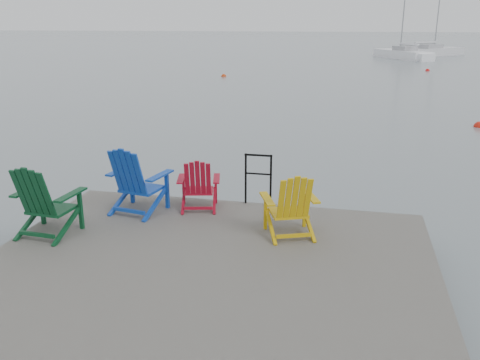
% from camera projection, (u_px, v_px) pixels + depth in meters
% --- Properties ---
extents(ground, '(400.00, 400.00, 0.00)m').
position_uv_depth(ground, '(206.00, 299.00, 6.80)').
color(ground, slate).
rests_on(ground, ground).
extents(dock, '(6.00, 5.00, 1.40)m').
position_uv_depth(dock, '(205.00, 275.00, 6.70)').
color(dock, '#292725').
rests_on(dock, ground).
extents(handrail, '(0.48, 0.04, 0.90)m').
position_uv_depth(handrail, '(258.00, 174.00, 8.72)').
color(handrail, black).
rests_on(handrail, dock).
extents(chair_green, '(0.92, 0.86, 1.10)m').
position_uv_depth(chair_green, '(44.00, 200.00, 7.42)').
color(chair_green, '#0A3B1D').
rests_on(chair_green, dock).
extents(chair_blue, '(1.01, 0.95, 1.13)m').
position_uv_depth(chair_blue, '(136.00, 180.00, 8.33)').
color(chair_blue, '#103CA5').
rests_on(chair_blue, dock).
extents(chair_red, '(0.82, 0.77, 0.89)m').
position_uv_depth(chair_red, '(199.00, 184.00, 8.51)').
color(chair_red, maroon).
rests_on(chair_red, dock).
extents(chair_yellow, '(0.95, 0.91, 0.98)m').
position_uv_depth(chair_yellow, '(291.00, 205.00, 7.41)').
color(chair_yellow, '#C59B0A').
rests_on(chair_yellow, dock).
extents(sailboat_near, '(5.48, 8.02, 11.05)m').
position_uv_depth(sailboat_near, '(402.00, 55.00, 51.46)').
color(sailboat_near, white).
rests_on(sailboat_near, ground).
extents(sailboat_mid, '(7.81, 8.36, 12.46)m').
position_uv_depth(sailboat_mid, '(431.00, 52.00, 55.79)').
color(sailboat_mid, silver).
rests_on(sailboat_mid, ground).
extents(buoy_a, '(0.38, 0.38, 0.38)m').
position_uv_depth(buoy_a, '(479.00, 127.00, 17.94)').
color(buoy_a, red).
rests_on(buoy_a, ground).
extents(buoy_b, '(0.35, 0.35, 0.35)m').
position_uv_depth(buoy_b, '(224.00, 77.00, 34.48)').
color(buoy_b, '#B8330A').
rests_on(buoy_b, ground).
extents(buoy_d, '(0.33, 0.33, 0.33)m').
position_uv_depth(buoy_d, '(427.00, 71.00, 38.54)').
color(buoy_d, red).
rests_on(buoy_d, ground).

